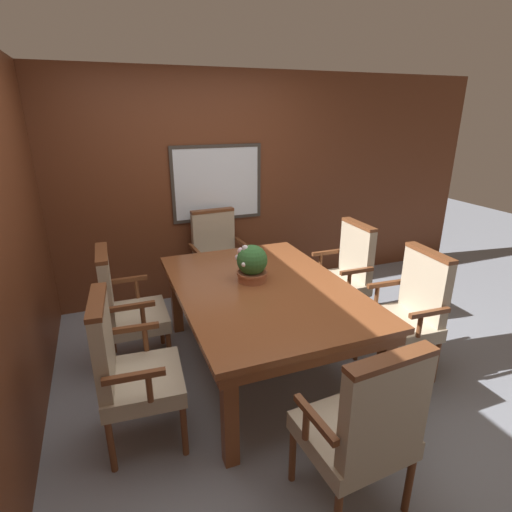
{
  "coord_description": "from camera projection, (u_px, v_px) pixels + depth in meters",
  "views": [
    {
      "loc": [
        -0.98,
        -2.46,
        2.03
      ],
      "look_at": [
        0.11,
        0.34,
        0.94
      ],
      "focal_mm": 28.0,
      "sensor_mm": 36.0,
      "label": 1
    }
  ],
  "objects": [
    {
      "name": "chair_left_near",
      "position": [
        128.0,
        367.0,
        2.45
      ],
      "size": [
        0.53,
        0.6,
        1.03
      ],
      "rotation": [
        0.0,
        0.0,
        1.49
      ],
      "color": "brown",
      "rests_on": "ground_plane"
    },
    {
      "name": "chair_right_far",
      "position": [
        344.0,
        271.0,
        3.91
      ],
      "size": [
        0.5,
        0.58,
        1.03
      ],
      "rotation": [
        0.0,
        0.0,
        -1.59
      ],
      "color": "brown",
      "rests_on": "ground_plane"
    },
    {
      "name": "wall_back",
      "position": [
        198.0,
        189.0,
        4.35
      ],
      "size": [
        7.2,
        0.08,
        2.45
      ],
      "color": "#5B2D19",
      "rests_on": "ground_plane"
    },
    {
      "name": "chair_right_near",
      "position": [
        409.0,
        309.0,
        3.16
      ],
      "size": [
        0.52,
        0.59,
        1.03
      ],
      "rotation": [
        0.0,
        0.0,
        -1.63
      ],
      "color": "brown",
      "rests_on": "ground_plane"
    },
    {
      "name": "chair_head_far",
      "position": [
        218.0,
        254.0,
        4.37
      ],
      "size": [
        0.59,
        0.52,
        1.03
      ],
      "rotation": [
        0.0,
        0.0,
        0.06
      ],
      "color": "brown",
      "rests_on": "ground_plane"
    },
    {
      "name": "chair_left_far",
      "position": [
        125.0,
        305.0,
        3.22
      ],
      "size": [
        0.5,
        0.58,
        1.03
      ],
      "rotation": [
        0.0,
        0.0,
        1.56
      ],
      "color": "brown",
      "rests_on": "ground_plane"
    },
    {
      "name": "ground_plane",
      "position": [
        259.0,
        382.0,
        3.18
      ],
      "size": [
        14.0,
        14.0,
        0.0
      ],
      "primitive_type": "plane",
      "color": "gray"
    },
    {
      "name": "potted_plant",
      "position": [
        252.0,
        264.0,
        3.18
      ],
      "size": [
        0.26,
        0.25,
        0.31
      ],
      "color": "#9E5638",
      "rests_on": "dining_table"
    },
    {
      "name": "dining_table",
      "position": [
        263.0,
        296.0,
        3.16
      ],
      "size": [
        1.31,
        1.9,
        0.74
      ],
      "color": "brown",
      "rests_on": "ground_plane"
    },
    {
      "name": "chair_head_near",
      "position": [
        364.0,
        426.0,
        1.99
      ],
      "size": [
        0.59,
        0.52,
        1.03
      ],
      "rotation": [
        0.0,
        0.0,
        3.21
      ],
      "color": "brown",
      "rests_on": "ground_plane"
    }
  ]
}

